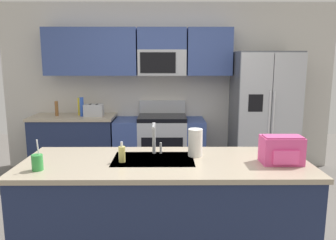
% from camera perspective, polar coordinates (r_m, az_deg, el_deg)
% --- Properties ---
extents(ground_plane, '(9.00, 9.00, 0.00)m').
position_cam_1_polar(ground_plane, '(3.53, 0.30, -18.85)').
color(ground_plane, '#66605B').
rests_on(ground_plane, ground).
extents(kitchen_wall_unit, '(5.20, 0.43, 2.60)m').
position_cam_1_polar(kitchen_wall_unit, '(5.17, -1.56, 7.56)').
color(kitchen_wall_unit, beige).
rests_on(kitchen_wall_unit, ground).
extents(back_counter, '(1.25, 0.63, 0.90)m').
position_cam_1_polar(back_counter, '(5.24, -15.97, -4.12)').
color(back_counter, '#1E2A4D').
rests_on(back_counter, ground).
extents(range_oven, '(1.36, 0.61, 1.10)m').
position_cam_1_polar(range_oven, '(5.05, -1.44, -4.35)').
color(range_oven, '#B7BABF').
rests_on(range_oven, ground).
extents(refrigerator, '(0.90, 0.76, 1.85)m').
position_cam_1_polar(refrigerator, '(5.09, 16.26, 0.91)').
color(refrigerator, '#4C4F54').
rests_on(refrigerator, ground).
extents(island_counter, '(2.37, 0.89, 0.90)m').
position_cam_1_polar(island_counter, '(2.90, -0.50, -15.56)').
color(island_counter, '#1E2A4D').
rests_on(island_counter, ground).
extents(toaster, '(0.28, 0.16, 0.18)m').
position_cam_1_polar(toaster, '(5.00, -12.81, 1.66)').
color(toaster, '#B7BABF').
rests_on(toaster, back_counter).
extents(pepper_mill, '(0.05, 0.05, 0.22)m').
position_cam_1_polar(pepper_mill, '(5.20, -18.84, 1.91)').
color(pepper_mill, brown).
rests_on(pepper_mill, back_counter).
extents(bottle_yellow, '(0.06, 0.06, 0.27)m').
position_cam_1_polar(bottle_yellow, '(5.16, -15.12, 2.29)').
color(bottle_yellow, yellow).
rests_on(bottle_yellow, back_counter).
extents(bottle_blue, '(0.06, 0.06, 0.28)m').
position_cam_1_polar(bottle_blue, '(5.04, -14.79, 2.24)').
color(bottle_blue, blue).
rests_on(bottle_blue, back_counter).
extents(sink_faucet, '(0.09, 0.21, 0.28)m').
position_cam_1_polar(sink_faucet, '(2.88, -2.38, -2.78)').
color(sink_faucet, '#B7BABF').
rests_on(sink_faucet, island_counter).
extents(drink_cup_green, '(0.08, 0.08, 0.24)m').
position_cam_1_polar(drink_cup_green, '(2.68, -21.81, -6.86)').
color(drink_cup_green, green).
rests_on(drink_cup_green, island_counter).
extents(soap_dispenser, '(0.06, 0.06, 0.17)m').
position_cam_1_polar(soap_dispenser, '(2.71, -8.03, -5.87)').
color(soap_dispenser, '#D8CC66').
rests_on(soap_dispenser, island_counter).
extents(paper_towel_roll, '(0.12, 0.12, 0.24)m').
position_cam_1_polar(paper_towel_roll, '(2.85, 4.77, -3.94)').
color(paper_towel_roll, white).
rests_on(paper_towel_roll, island_counter).
extents(backpack, '(0.32, 0.22, 0.23)m').
position_cam_1_polar(backpack, '(2.79, 19.20, -4.84)').
color(backpack, '#EA4C93').
rests_on(backpack, island_counter).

